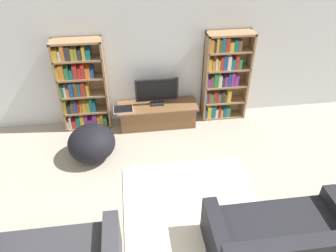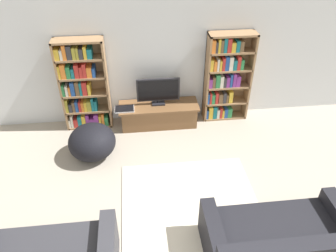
{
  "view_description": "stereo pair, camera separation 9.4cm",
  "coord_description": "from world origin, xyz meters",
  "px_view_note": "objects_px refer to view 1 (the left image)",
  "views": [
    {
      "loc": [
        -0.58,
        -1.27,
        3.7
      ],
      "look_at": [
        -0.02,
        2.85,
        0.7
      ],
      "focal_mm": 35.0,
      "sensor_mm": 36.0,
      "label": 1
    },
    {
      "loc": [
        -0.49,
        -1.28,
        3.7
      ],
      "look_at": [
        -0.02,
        2.85,
        0.7
      ],
      "focal_mm": 35.0,
      "sensor_mm": 36.0,
      "label": 2
    }
  ],
  "objects_px": {
    "bookshelf_left": "(81,87)",
    "beanbag_ottoman": "(92,143)",
    "television": "(157,91)",
    "couch_right_sofa": "(283,242)",
    "bookshelf_right": "(223,77)",
    "tv_stand": "(158,115)",
    "laptop": "(123,110)"
  },
  "relations": [
    {
      "from": "bookshelf_left",
      "to": "laptop",
      "type": "relative_size",
      "value": 4.83
    },
    {
      "from": "tv_stand",
      "to": "television",
      "type": "relative_size",
      "value": 1.88
    },
    {
      "from": "bookshelf_left",
      "to": "couch_right_sofa",
      "type": "distance_m",
      "value": 4.09
    },
    {
      "from": "television",
      "to": "couch_right_sofa",
      "type": "xyz_separation_m",
      "value": [
        1.19,
        -3.06,
        -0.44
      ]
    },
    {
      "from": "bookshelf_left",
      "to": "bookshelf_right",
      "type": "height_order",
      "value": "same"
    },
    {
      "from": "television",
      "to": "beanbag_ottoman",
      "type": "bearing_deg",
      "value": -144.27
    },
    {
      "from": "bookshelf_right",
      "to": "television",
      "type": "relative_size",
      "value": 2.17
    },
    {
      "from": "bookshelf_left",
      "to": "television",
      "type": "bearing_deg",
      "value": -3.96
    },
    {
      "from": "tv_stand",
      "to": "couch_right_sofa",
      "type": "relative_size",
      "value": 0.84
    },
    {
      "from": "couch_right_sofa",
      "to": "television",
      "type": "bearing_deg",
      "value": 111.31
    },
    {
      "from": "television",
      "to": "couch_right_sofa",
      "type": "relative_size",
      "value": 0.45
    },
    {
      "from": "bookshelf_right",
      "to": "bookshelf_left",
      "type": "bearing_deg",
      "value": -179.98
    },
    {
      "from": "couch_right_sofa",
      "to": "laptop",
      "type": "bearing_deg",
      "value": 122.0
    },
    {
      "from": "couch_right_sofa",
      "to": "beanbag_ottoman",
      "type": "bearing_deg",
      "value": 137.22
    },
    {
      "from": "television",
      "to": "laptop",
      "type": "distance_m",
      "value": 0.7
    },
    {
      "from": "bookshelf_left",
      "to": "laptop",
      "type": "xyz_separation_m",
      "value": [
        0.72,
        -0.22,
        -0.39
      ]
    },
    {
      "from": "television",
      "to": "couch_right_sofa",
      "type": "distance_m",
      "value": 3.31
    },
    {
      "from": "beanbag_ottoman",
      "to": "tv_stand",
      "type": "bearing_deg",
      "value": 34.41
    },
    {
      "from": "bookshelf_right",
      "to": "beanbag_ottoman",
      "type": "relative_size",
      "value": 2.19
    },
    {
      "from": "bookshelf_left",
      "to": "television",
      "type": "distance_m",
      "value": 1.37
    },
    {
      "from": "bookshelf_right",
      "to": "television",
      "type": "distance_m",
      "value": 1.28
    },
    {
      "from": "bookshelf_right",
      "to": "couch_right_sofa",
      "type": "relative_size",
      "value": 0.97
    },
    {
      "from": "tv_stand",
      "to": "television",
      "type": "bearing_deg",
      "value": 90.0
    },
    {
      "from": "bookshelf_right",
      "to": "television",
      "type": "bearing_deg",
      "value": -175.71
    },
    {
      "from": "bookshelf_left",
      "to": "beanbag_ottoman",
      "type": "relative_size",
      "value": 2.19
    },
    {
      "from": "tv_stand",
      "to": "beanbag_ottoman",
      "type": "relative_size",
      "value": 1.91
    },
    {
      "from": "bookshelf_left",
      "to": "bookshelf_right",
      "type": "relative_size",
      "value": 1.0
    },
    {
      "from": "couch_right_sofa",
      "to": "beanbag_ottoman",
      "type": "distance_m",
      "value": 3.24
    },
    {
      "from": "bookshelf_right",
      "to": "tv_stand",
      "type": "distance_m",
      "value": 1.43
    },
    {
      "from": "bookshelf_right",
      "to": "tv_stand",
      "type": "bearing_deg",
      "value": -173.87
    },
    {
      "from": "television",
      "to": "bookshelf_left",
      "type": "bearing_deg",
      "value": 176.04
    },
    {
      "from": "tv_stand",
      "to": "laptop",
      "type": "distance_m",
      "value": 0.68
    }
  ]
}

